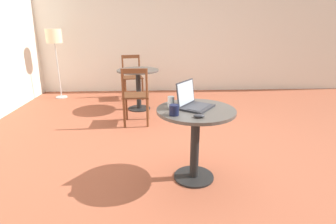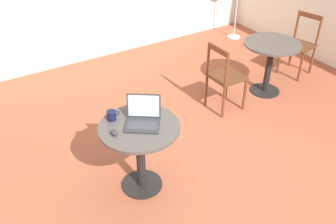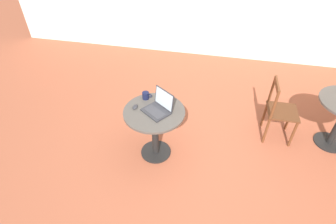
{
  "view_description": "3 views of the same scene",
  "coord_description": "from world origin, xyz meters",
  "px_view_note": "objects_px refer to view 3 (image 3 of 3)",
  "views": [
    {
      "loc": [
        -3.07,
        0.54,
        1.51
      ],
      "look_at": [
        -0.42,
        0.41,
        0.64
      ],
      "focal_mm": 28.0,
      "sensor_mm": 36.0,
      "label": 1
    },
    {
      "loc": [
        -1.95,
        -2.33,
        2.78
      ],
      "look_at": [
        -0.31,
        0.26,
        0.71
      ],
      "focal_mm": 40.0,
      "sensor_mm": 36.0,
      "label": 2
    },
    {
      "loc": [
        -0.01,
        -2.21,
        2.79
      ],
      "look_at": [
        -0.56,
        0.33,
        0.62
      ],
      "focal_mm": 28.0,
      "sensor_mm": 36.0,
      "label": 3
    }
  ],
  "objects_px": {
    "mug": "(146,95)",
    "cafe_table_near": "(155,122)",
    "mouse": "(135,107)",
    "laptop": "(159,107)",
    "chair_mid_left": "(279,111)",
    "drinking_glass": "(163,96)"
  },
  "relations": [
    {
      "from": "mug",
      "to": "cafe_table_near",
      "type": "bearing_deg",
      "value": -53.36
    },
    {
      "from": "cafe_table_near",
      "to": "mouse",
      "type": "relative_size",
      "value": 7.62
    },
    {
      "from": "mouse",
      "to": "laptop",
      "type": "bearing_deg",
      "value": 1.12
    },
    {
      "from": "chair_mid_left",
      "to": "mouse",
      "type": "bearing_deg",
      "value": -159.69
    },
    {
      "from": "drinking_glass",
      "to": "chair_mid_left",
      "type": "bearing_deg",
      "value": 16.47
    },
    {
      "from": "mouse",
      "to": "chair_mid_left",
      "type": "bearing_deg",
      "value": 20.31
    },
    {
      "from": "chair_mid_left",
      "to": "mug",
      "type": "relative_size",
      "value": 7.28
    },
    {
      "from": "cafe_table_near",
      "to": "drinking_glass",
      "type": "bearing_deg",
      "value": 76.79
    },
    {
      "from": "mug",
      "to": "drinking_glass",
      "type": "distance_m",
      "value": 0.22
    },
    {
      "from": "laptop",
      "to": "drinking_glass",
      "type": "height_order",
      "value": "laptop"
    },
    {
      "from": "chair_mid_left",
      "to": "laptop",
      "type": "bearing_deg",
      "value": -156.4
    },
    {
      "from": "chair_mid_left",
      "to": "laptop",
      "type": "distance_m",
      "value": 1.73
    },
    {
      "from": "cafe_table_near",
      "to": "drinking_glass",
      "type": "distance_m",
      "value": 0.34
    },
    {
      "from": "cafe_table_near",
      "to": "laptop",
      "type": "distance_m",
      "value": 0.24
    },
    {
      "from": "laptop",
      "to": "drinking_glass",
      "type": "xyz_separation_m",
      "value": [
        0.0,
        0.22,
        0.0
      ]
    },
    {
      "from": "cafe_table_near",
      "to": "mouse",
      "type": "distance_m",
      "value": 0.32
    },
    {
      "from": "cafe_table_near",
      "to": "chair_mid_left",
      "type": "bearing_deg",
      "value": 23.44
    },
    {
      "from": "laptop",
      "to": "chair_mid_left",
      "type": "bearing_deg",
      "value": 23.6
    },
    {
      "from": "drinking_glass",
      "to": "laptop",
      "type": "bearing_deg",
      "value": -91.15
    },
    {
      "from": "mouse",
      "to": "mug",
      "type": "distance_m",
      "value": 0.23
    },
    {
      "from": "mouse",
      "to": "drinking_glass",
      "type": "distance_m",
      "value": 0.38
    },
    {
      "from": "laptop",
      "to": "drinking_glass",
      "type": "bearing_deg",
      "value": 88.85
    }
  ]
}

